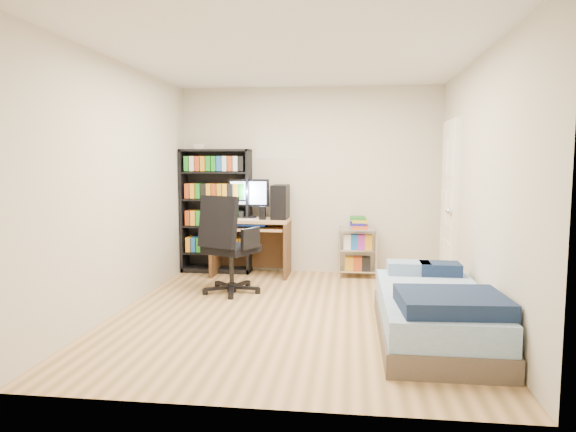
# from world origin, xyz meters

# --- Properties ---
(room) EXTENTS (3.58, 4.08, 2.58)m
(room) POSITION_xyz_m (0.00, 0.00, 1.25)
(room) COLOR tan
(room) RESTS_ON ground
(media_shelf) EXTENTS (0.94, 0.31, 1.74)m
(media_shelf) POSITION_xyz_m (-1.26, 1.84, 0.86)
(media_shelf) COLOR black
(media_shelf) RESTS_ON room
(computer_desk) EXTENTS (1.01, 0.59, 1.28)m
(computer_desk) POSITION_xyz_m (-0.65, 1.73, 0.69)
(computer_desk) COLOR tan
(computer_desk) RESTS_ON room
(office_chair) EXTENTS (0.89, 0.89, 1.13)m
(office_chair) POSITION_xyz_m (-0.82, 0.72, 0.36)
(office_chair) COLOR black
(office_chair) RESTS_ON room
(wire_cart) EXTENTS (0.49, 0.35, 0.79)m
(wire_cart) POSITION_xyz_m (0.66, 1.75, 0.52)
(wire_cart) COLOR silver
(wire_cart) RESTS_ON room
(bed) EXTENTS (0.91, 1.83, 0.52)m
(bed) POSITION_xyz_m (1.28, -0.59, 0.23)
(bed) COLOR brown
(bed) RESTS_ON room
(door) EXTENTS (0.12, 0.80, 2.00)m
(door) POSITION_xyz_m (1.72, 1.35, 1.00)
(door) COLOR white
(door) RESTS_ON room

